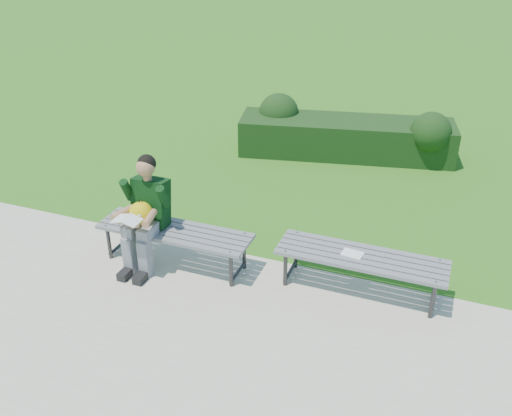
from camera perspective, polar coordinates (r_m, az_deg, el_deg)
ground at (r=6.82m, az=0.95°, el=-5.20°), size 80.00×80.00×0.00m
walkway at (r=5.55m, az=-5.51°, el=-14.45°), size 30.00×3.50×0.02m
hedge at (r=9.65m, az=8.94°, el=7.36°), size 3.59×1.57×0.91m
bench_left at (r=6.58m, az=-8.14°, el=-2.57°), size 1.80×0.50×0.46m
bench_right at (r=6.16m, az=10.48°, el=-5.14°), size 1.80×0.50×0.46m
seated_boy at (r=6.50m, az=-11.05°, el=-0.21°), size 0.56×0.76×1.31m
paper_sheet at (r=6.15m, az=9.61°, el=-4.52°), size 0.24×0.18×0.01m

